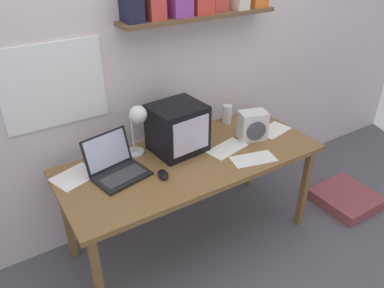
% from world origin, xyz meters
% --- Properties ---
extents(ground_plane, '(12.00, 12.00, 0.00)m').
position_xyz_m(ground_plane, '(0.00, 0.00, 0.00)').
color(ground_plane, '#59575F').
extents(back_wall, '(5.60, 0.24, 2.60)m').
position_xyz_m(back_wall, '(0.01, 0.46, 1.31)').
color(back_wall, silver).
rests_on(back_wall, ground_plane).
extents(corner_desk, '(1.71, 0.73, 0.71)m').
position_xyz_m(corner_desk, '(0.00, 0.00, 0.65)').
color(corner_desk, brown).
rests_on(corner_desk, ground_plane).
extents(crt_monitor, '(0.36, 0.33, 0.32)m').
position_xyz_m(crt_monitor, '(-0.03, 0.14, 0.87)').
color(crt_monitor, black).
rests_on(crt_monitor, corner_desk).
extents(laptop, '(0.36, 0.34, 0.23)m').
position_xyz_m(laptop, '(-0.49, 0.09, 0.77)').
color(laptop, black).
rests_on(laptop, corner_desk).
extents(desk_lamp, '(0.14, 0.18, 0.36)m').
position_xyz_m(desk_lamp, '(-0.28, 0.19, 0.97)').
color(desk_lamp, silver).
rests_on(desk_lamp, corner_desk).
extents(juice_glass, '(0.07, 0.07, 0.14)m').
position_xyz_m(juice_glass, '(0.49, 0.28, 0.77)').
color(juice_glass, white).
rests_on(juice_glass, corner_desk).
extents(space_heater, '(0.22, 0.18, 0.20)m').
position_xyz_m(space_heater, '(0.49, -0.01, 0.81)').
color(space_heater, silver).
rests_on(space_heater, corner_desk).
extents(computer_mouse, '(0.08, 0.12, 0.03)m').
position_xyz_m(computer_mouse, '(-0.26, -0.09, 0.73)').
color(computer_mouse, black).
rests_on(computer_mouse, corner_desk).
extents(printed_handout, '(0.28, 0.20, 0.00)m').
position_xyz_m(printed_handout, '(0.70, -0.01, 0.71)').
color(printed_handout, white).
rests_on(printed_handout, corner_desk).
extents(loose_paper_near_laptop, '(0.31, 0.21, 0.00)m').
position_xyz_m(loose_paper_near_laptop, '(0.32, -0.23, 0.71)').
color(loose_paper_near_laptop, white).
rests_on(loose_paper_near_laptop, corner_desk).
extents(open_notebook, '(0.30, 0.26, 0.00)m').
position_xyz_m(open_notebook, '(-0.71, 0.19, 0.71)').
color(open_notebook, white).
rests_on(open_notebook, corner_desk).
extents(loose_paper_near_monitor, '(0.31, 0.21, 0.00)m').
position_xyz_m(loose_paper_near_monitor, '(0.26, -0.03, 0.71)').
color(loose_paper_near_monitor, white).
rests_on(loose_paper_near_monitor, corner_desk).
extents(floor_cushion, '(0.46, 0.46, 0.09)m').
position_xyz_m(floor_cushion, '(1.31, -0.34, 0.05)').
color(floor_cushion, '#96444A').
rests_on(floor_cushion, ground_plane).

